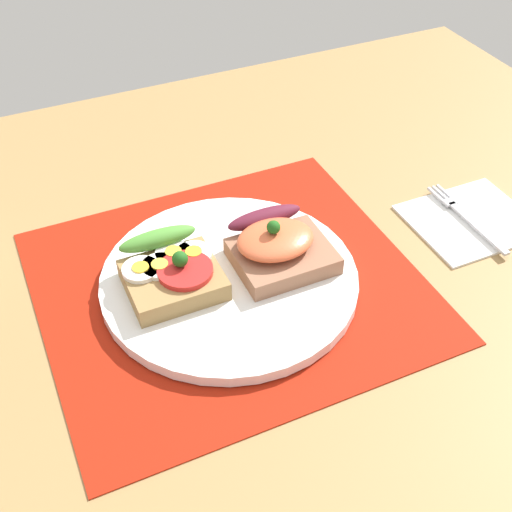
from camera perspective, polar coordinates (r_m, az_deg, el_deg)
name	(u,v)px	position (r cm, az deg, el deg)	size (l,w,h in cm)	color
ground_plane	(230,297)	(70.36, -2.23, -3.49)	(120.00, 90.00, 3.20)	#997645
placemat	(230,285)	(69.13, -2.27, -2.46)	(38.07, 34.80, 0.30)	#9C1B0A
plate	(229,279)	(68.60, -2.28, -2.01)	(26.37, 26.37, 1.23)	white
sandwich_egg_tomato	(171,271)	(66.71, -7.22, -1.28)	(9.23, 9.48, 4.31)	#997746
sandwich_salmon	(278,246)	(68.64, 1.87, 0.89)	(9.85, 9.60, 5.35)	#96664B
napkin	(470,219)	(80.85, 17.83, 3.00)	(13.72, 11.83, 0.60)	white
fork	(465,216)	(80.38, 17.41, 3.28)	(1.62, 13.54, 0.32)	#B7B7BC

